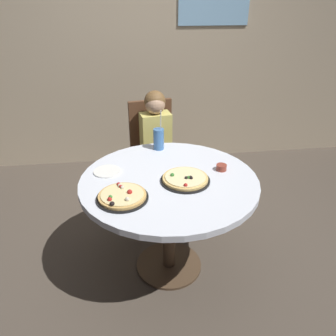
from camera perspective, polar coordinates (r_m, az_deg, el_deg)
name	(u,v)px	position (r m, az deg, el deg)	size (l,w,h in m)	color
ground_plane	(169,265)	(2.58, 0.15, -16.45)	(8.00, 8.00, 0.00)	#4C4238
wall_with_window	(145,31)	(3.74, -3.94, 22.55)	(5.20, 0.14, 2.90)	tan
dining_table	(169,192)	(2.17, 0.17, -4.23)	(1.15, 1.15, 0.75)	silver
chair_wooden	(153,147)	(3.10, -2.55, 3.70)	(0.46, 0.46, 0.95)	brown
diner_child	(158,159)	(2.96, -1.70, 1.48)	(0.31, 0.43, 1.08)	#3F4766
pizza_veggie	(185,179)	(2.08, 3.00, -1.90)	(0.31, 0.31, 0.05)	black
pizza_cheese	(122,196)	(1.93, -7.91, -4.85)	(0.30, 0.30, 0.05)	black
soda_cup	(159,139)	(2.50, -1.62, 5.04)	(0.08, 0.08, 0.31)	#3F72B2
sauce_bowl	(221,167)	(2.24, 9.21, 0.10)	(0.07, 0.07, 0.04)	brown
plate_small	(107,171)	(2.23, -10.46, -0.57)	(0.18, 0.18, 0.01)	white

